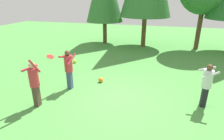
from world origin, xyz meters
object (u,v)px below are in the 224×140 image
frisbee (50,57)px  ball_yellow (75,61)px  ball_orange (101,80)px  person_thrower (34,81)px  person_catcher (69,66)px  person_bystander (207,82)px

frisbee → ball_yellow: (-1.07, 4.05, -1.63)m
ball_yellow → ball_orange: bearing=-42.4°
person_thrower → person_catcher: 1.68m
person_catcher → frisbee: 1.16m
person_bystander → ball_yellow: 7.48m
person_catcher → frisbee: bearing=0.0°
frisbee → ball_yellow: bearing=104.7°
person_catcher → ball_orange: size_ratio=7.64×
person_thrower → frisbee: size_ratio=5.95×
person_catcher → frisbee: frisbee is taller
person_bystander → ball_yellow: person_bystander is taller
ball_orange → frisbee: bearing=-125.7°
person_catcher → ball_orange: bearing=144.6°
person_thrower → ball_yellow: (-0.75, 4.74, -0.92)m
person_thrower → frisbee: person_thrower is taller
frisbee → ball_orange: 2.80m
person_bystander → frisbee: 5.76m
ball_yellow → person_catcher: bearing=-67.7°
ball_orange → person_thrower: bearing=-122.8°
person_catcher → ball_yellow: person_catcher is taller
person_catcher → ball_yellow: size_ratio=8.57×
person_catcher → ball_orange: person_catcher is taller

